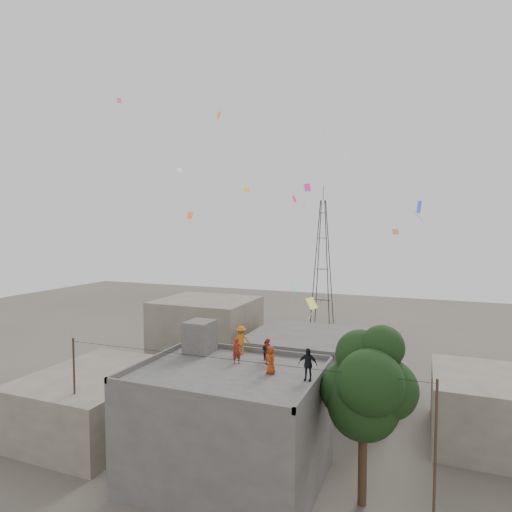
{
  "coord_description": "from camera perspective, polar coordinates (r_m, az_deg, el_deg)",
  "views": [
    {
      "loc": [
        9.94,
        -20.73,
        13.88
      ],
      "look_at": [
        0.93,
        1.78,
        12.35
      ],
      "focal_mm": 30.0,
      "sensor_mm": 36.0,
      "label": 1
    }
  ],
  "objects": [
    {
      "name": "neighbor_northwest",
      "position": [
        43.06,
        -6.6,
        -10.36
      ],
      "size": [
        9.0,
        8.0,
        7.0
      ],
      "primitive_type": "cube",
      "color": "#686052",
      "rests_on": "ground"
    },
    {
      "name": "main_building",
      "position": [
        25.41,
        -3.7,
        -21.62
      ],
      "size": [
        10.0,
        8.0,
        6.1
      ],
      "color": "#4E4B49",
      "rests_on": "ground"
    },
    {
      "name": "person_dark_child",
      "position": [
        25.96,
        1.35,
        -12.48
      ],
      "size": [
        0.68,
        0.6,
        1.17
      ],
      "primitive_type": "imported",
      "rotation": [
        0.0,
        0.0,
        2.83
      ],
      "color": "black",
      "rests_on": "main_building"
    },
    {
      "name": "person_orange_child",
      "position": [
        23.63,
        1.96,
        -13.67
      ],
      "size": [
        0.89,
        0.84,
        1.53
      ],
      "primitive_type": "imported",
      "rotation": [
        0.0,
        0.0,
        -0.68
      ],
      "color": "#9A3711",
      "rests_on": "main_building"
    },
    {
      "name": "neighbor_north",
      "position": [
        37.39,
        8.78,
        -14.15
      ],
      "size": [
        12.0,
        9.0,
        5.0
      ],
      "primitive_type": "cube",
      "color": "#4E4B49",
      "rests_on": "ground"
    },
    {
      "name": "neighbor_east",
      "position": [
        33.12,
        28.74,
        -17.49
      ],
      "size": [
        7.0,
        8.0,
        4.4
      ],
      "primitive_type": "cube",
      "color": "#686052",
      "rests_on": "ground"
    },
    {
      "name": "person_red_adult",
      "position": [
        24.99,
        1.63,
        -12.66
      ],
      "size": [
        0.68,
        0.6,
        1.56
      ],
      "primitive_type": "imported",
      "rotation": [
        0.0,
        0.0,
        2.63
      ],
      "color": "maroon",
      "rests_on": "main_building"
    },
    {
      "name": "person_orange_adult",
      "position": [
        27.11,
        -1.99,
        -11.13
      ],
      "size": [
        1.29,
        1.01,
        1.76
      ],
      "primitive_type": "imported",
      "rotation": [
        0.0,
        0.0,
        -2.78
      ],
      "color": "#C86F16",
      "rests_on": "main_building"
    },
    {
      "name": "parapet",
      "position": [
        24.22,
        -3.73,
        -14.76
      ],
      "size": [
        10.0,
        8.0,
        0.3
      ],
      "color": "#4E4B49",
      "rests_on": "main_building"
    },
    {
      "name": "utility_line",
      "position": [
        23.86,
        -3.94,
        -21.31
      ],
      "size": [
        20.12,
        0.62,
        7.4
      ],
      "color": "black",
      "rests_on": "ground"
    },
    {
      "name": "tree",
      "position": [
        22.84,
        14.64,
        -16.41
      ],
      "size": [
        4.9,
        4.6,
        9.1
      ],
      "color": "black",
      "rests_on": "ground"
    },
    {
      "name": "neighbor_west",
      "position": [
        33.1,
        -20.4,
        -17.65
      ],
      "size": [
        8.0,
        10.0,
        4.0
      ],
      "primitive_type": "cube",
      "color": "#686052",
      "rests_on": "ground"
    },
    {
      "name": "transmission_tower",
      "position": [
        62.49,
        8.86,
        -0.85
      ],
      "size": [
        2.97,
        2.97,
        20.01
      ],
      "color": "black",
      "rests_on": "ground"
    },
    {
      "name": "ground",
      "position": [
        26.85,
        -3.67,
        -27.52
      ],
      "size": [
        140.0,
        140.0,
        0.0
      ],
      "primitive_type": "plane",
      "color": "#49443C",
      "rests_on": "ground"
    },
    {
      "name": "person_red_child",
      "position": [
        25.33,
        -2.55,
        -12.54
      ],
      "size": [
        0.64,
        0.6,
        1.47
      ],
      "primitive_type": "imported",
      "rotation": [
        0.0,
        0.0,
        0.64
      ],
      "color": "maroon",
      "rests_on": "main_building"
    },
    {
      "name": "kites",
      "position": [
        28.82,
        4.06,
        7.61
      ],
      "size": [
        20.31,
        19.99,
        12.84
      ],
      "color": "#FF5D1A",
      "rests_on": "ground"
    },
    {
      "name": "person_dark_adult",
      "position": [
        22.8,
        6.92,
        -14.13
      ],
      "size": [
        1.01,
        0.47,
        1.68
      ],
      "primitive_type": "imported",
      "rotation": [
        0.0,
        0.0,
        0.06
      ],
      "color": "black",
      "rests_on": "main_building"
    },
    {
      "name": "stair_head_box",
      "position": [
        27.61,
        -7.47,
        -10.63
      ],
      "size": [
        1.6,
        1.8,
        2.0
      ],
      "primitive_type": "cube",
      "color": "#4E4B49",
      "rests_on": "main_building"
    }
  ]
}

